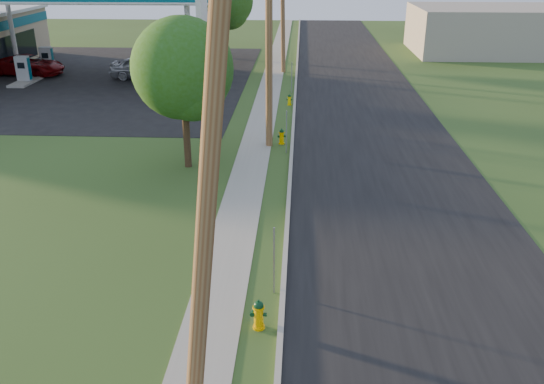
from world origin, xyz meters
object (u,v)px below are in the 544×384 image
object	(u,v)px
tree_lot	(226,2)
hydrant_near	(259,315)
fuel_pump_nw	(24,73)
fuel_pump_sw	(47,63)
utility_pole_mid	(269,40)
price_pylon	(202,16)
tree_verge	(185,73)
hydrant_far	(289,100)
utility_pole_far	(283,7)
hydrant_mid	(282,136)
car_silver	(144,68)
car_red	(28,65)
fuel_pump_se	(164,64)
utility_pole_near	(206,214)
fuel_pump_ne	(151,74)

from	to	relation	value
tree_lot	hydrant_near	size ratio (longest dim) A/B	8.78
fuel_pump_nw	fuel_pump_sw	size ratio (longest dim) A/B	1.00
utility_pole_mid	tree_lot	bearing A→B (deg)	101.76
tree_lot	fuel_pump_sw	bearing A→B (deg)	-152.82
price_pylon	tree_verge	world-z (taller)	price_pylon
hydrant_far	utility_pole_far	bearing A→B (deg)	94.41
hydrant_mid	fuel_pump_sw	bearing A→B (deg)	137.94
utility_pole_mid	fuel_pump_nw	world-z (taller)	utility_pole_mid
utility_pole_mid	car_silver	bearing A→B (deg)	123.54
fuel_pump_sw	hydrant_mid	size ratio (longest dim) A/B	4.15
price_pylon	car_silver	xyz separation A→B (m)	(-5.94, 9.34, -4.61)
fuel_pump_sw	hydrant_near	distance (m)	36.43
car_red	fuel_pump_nw	bearing A→B (deg)	-150.34
fuel_pump_se	car_silver	xyz separation A→B (m)	(-0.94, -2.16, 0.11)
hydrant_near	car_red	size ratio (longest dim) A/B	0.15
utility_pole_near	fuel_pump_nw	bearing A→B (deg)	120.00
tree_lot	car_red	distance (m)	16.46
fuel_pump_ne	fuel_pump_se	distance (m)	4.00
fuel_pump_se	tree_lot	bearing A→B (deg)	59.18
utility_pole_mid	fuel_pump_ne	bearing A→B (deg)	124.40
fuel_pump_se	hydrant_near	size ratio (longest dim) A/B	3.91
utility_pole_mid	car_silver	xyz separation A→B (m)	(-9.84, 14.84, -4.13)
utility_pole_near	fuel_pump_se	size ratio (longest dim) A/B	2.96
fuel_pump_sw	fuel_pump_se	xyz separation A→B (m)	(9.00, 0.00, 0.00)
fuel_pump_ne	tree_lot	distance (m)	12.03
price_pylon	hydrant_near	world-z (taller)	price_pylon
fuel_pump_ne	car_silver	xyz separation A→B (m)	(-0.94, 1.84, 0.11)
fuel_pump_ne	tree_lot	xyz separation A→B (m)	(3.97, 10.66, 3.90)
utility_pole_near	hydrant_far	xyz separation A→B (m)	(0.78, 25.86, -4.47)
price_pylon	hydrant_mid	bearing A→B (deg)	-49.13
hydrant_mid	utility_pole_far	bearing A→B (deg)	91.89
fuel_pump_se	car_red	size ratio (longest dim) A/B	0.60
hydrant_near	hydrant_mid	xyz separation A→B (m)	(0.03, 14.74, -0.02)
car_silver	hydrant_near	bearing A→B (deg)	-153.63
fuel_pump_nw	fuel_pump_sw	bearing A→B (deg)	90.00
utility_pole_mid	fuel_pump_se	distance (m)	19.65
utility_pole_mid	fuel_pump_se	world-z (taller)	utility_pole_mid
price_pylon	hydrant_near	xyz separation A→B (m)	(4.45, -19.92, -5.03)
utility_pole_near	hydrant_far	world-z (taller)	utility_pole_near
utility_pole_mid	hydrant_mid	bearing A→B (deg)	28.81
fuel_pump_nw	hydrant_mid	distance (m)	22.42
hydrant_near	tree_lot	bearing A→B (deg)	98.18
fuel_pump_ne	hydrant_mid	size ratio (longest dim) A/B	4.15
hydrant_near	fuel_pump_nw	bearing A→B (deg)	123.94
hydrant_mid	car_silver	size ratio (longest dim) A/B	0.16
utility_pole_near	fuel_pump_sw	bearing A→B (deg)	117.09
fuel_pump_nw	tree_lot	bearing A→B (deg)	39.41
fuel_pump_se	hydrant_far	bearing A→B (deg)	-43.35
fuel_pump_nw	fuel_pump_sw	world-z (taller)	same
price_pylon	tree_verge	xyz separation A→B (m)	(0.65, -8.59, -1.35)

